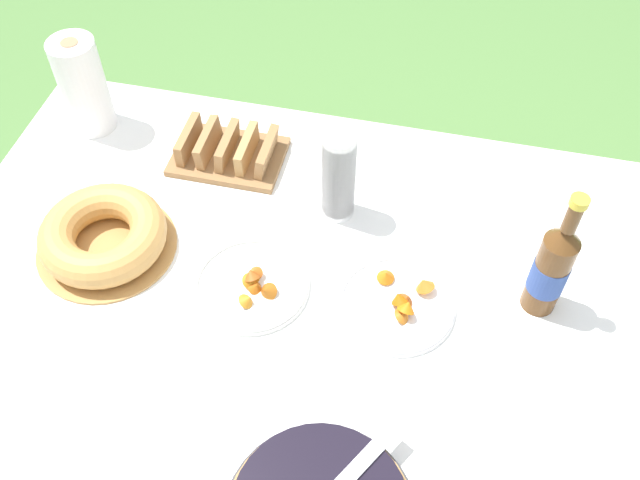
# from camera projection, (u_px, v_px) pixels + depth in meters

# --- Properties ---
(ground_plane) EXTENTS (16.00, 16.00, 0.00)m
(ground_plane) POSITION_uv_depth(u_px,v_px,m) (310.00, 458.00, 1.96)
(ground_plane) COLOR #568442
(garden_table) EXTENTS (1.62, 1.21, 0.69)m
(garden_table) POSITION_uv_depth(u_px,v_px,m) (307.00, 336.00, 1.46)
(garden_table) COLOR brown
(garden_table) RESTS_ON ground_plane
(tablecloth) EXTENTS (1.63, 1.22, 0.10)m
(tablecloth) POSITION_uv_depth(u_px,v_px,m) (307.00, 324.00, 1.43)
(tablecloth) COLOR white
(tablecloth) RESTS_ON garden_table
(bundt_cake) EXTENTS (0.30, 0.30, 0.08)m
(bundt_cake) POSITION_uv_depth(u_px,v_px,m) (103.00, 236.00, 1.50)
(bundt_cake) COLOR #B78447
(bundt_cake) RESTS_ON tablecloth
(cup_stack) EXTENTS (0.07, 0.07, 0.23)m
(cup_stack) POSITION_uv_depth(u_px,v_px,m) (340.00, 176.00, 1.51)
(cup_stack) COLOR white
(cup_stack) RESTS_ON tablecloth
(cider_bottle_amber) EXTENTS (0.07, 0.07, 0.31)m
(cider_bottle_amber) POSITION_uv_depth(u_px,v_px,m) (552.00, 268.00, 1.35)
(cider_bottle_amber) COLOR brown
(cider_bottle_amber) RESTS_ON tablecloth
(snack_plate_near) EXTENTS (0.24, 0.24, 0.05)m
(snack_plate_near) POSITION_uv_depth(u_px,v_px,m) (252.00, 285.00, 1.46)
(snack_plate_near) COLOR white
(snack_plate_near) RESTS_ON tablecloth
(snack_plate_left) EXTENTS (0.24, 0.24, 0.06)m
(snack_plate_left) POSITION_uv_depth(u_px,v_px,m) (398.00, 303.00, 1.43)
(snack_plate_left) COLOR white
(snack_plate_left) RESTS_ON tablecloth
(paper_towel_roll) EXTENTS (0.11, 0.11, 0.24)m
(paper_towel_roll) POSITION_uv_depth(u_px,v_px,m) (83.00, 86.00, 1.69)
(paper_towel_roll) COLOR white
(paper_towel_roll) RESTS_ON tablecloth
(bread_board) EXTENTS (0.26, 0.18, 0.07)m
(bread_board) POSITION_uv_depth(u_px,v_px,m) (228.00, 151.00, 1.68)
(bread_board) COLOR olive
(bread_board) RESTS_ON tablecloth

